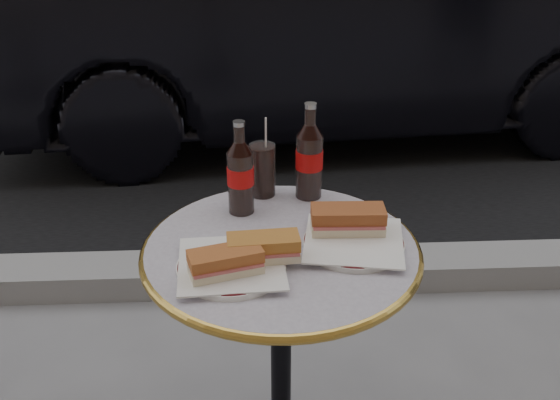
{
  "coord_description": "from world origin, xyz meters",
  "views": [
    {
      "loc": [
        -0.06,
        -1.17,
        1.46
      ],
      "look_at": [
        0.0,
        0.05,
        0.82
      ],
      "focal_mm": 40.0,
      "sensor_mm": 36.0,
      "label": 1
    }
  ],
  "objects_px": {
    "plate_right": "(353,243)",
    "cola_bottle_right": "(309,151)",
    "cola_bottle_left": "(240,168)",
    "bistro_table": "(281,371)",
    "cola_glass": "(262,170)",
    "parked_car": "(336,21)",
    "plate_left": "(232,267)"
  },
  "relations": [
    {
      "from": "plate_right",
      "to": "cola_bottle_right",
      "type": "xyz_separation_m",
      "value": [
        -0.08,
        0.25,
        0.12
      ]
    },
    {
      "from": "plate_right",
      "to": "cola_bottle_left",
      "type": "relative_size",
      "value": 0.97
    },
    {
      "from": "cola_bottle_right",
      "to": "plate_right",
      "type": "bearing_deg",
      "value": -72.58
    },
    {
      "from": "bistro_table",
      "to": "cola_glass",
      "type": "height_order",
      "value": "cola_glass"
    },
    {
      "from": "cola_bottle_right",
      "to": "cola_glass",
      "type": "height_order",
      "value": "cola_bottle_right"
    },
    {
      "from": "bistro_table",
      "to": "cola_glass",
      "type": "distance_m",
      "value": 0.5
    },
    {
      "from": "parked_car",
      "to": "plate_right",
      "type": "bearing_deg",
      "value": 168.02
    },
    {
      "from": "plate_left",
      "to": "plate_right",
      "type": "height_order",
      "value": "same"
    },
    {
      "from": "bistro_table",
      "to": "parked_car",
      "type": "bearing_deg",
      "value": 79.88
    },
    {
      "from": "plate_left",
      "to": "parked_car",
      "type": "xyz_separation_m",
      "value": [
        0.58,
        2.72,
        -0.06
      ]
    },
    {
      "from": "bistro_table",
      "to": "cola_bottle_right",
      "type": "bearing_deg",
      "value": 70.94
    },
    {
      "from": "cola_bottle_right",
      "to": "bistro_table",
      "type": "bearing_deg",
      "value": -109.06
    },
    {
      "from": "cola_bottle_left",
      "to": "cola_bottle_right",
      "type": "relative_size",
      "value": 0.94
    },
    {
      "from": "plate_right",
      "to": "cola_bottle_left",
      "type": "height_order",
      "value": "cola_bottle_left"
    },
    {
      "from": "cola_glass",
      "to": "parked_car",
      "type": "distance_m",
      "value": 2.44
    },
    {
      "from": "bistro_table",
      "to": "plate_right",
      "type": "distance_m",
      "value": 0.41
    },
    {
      "from": "bistro_table",
      "to": "parked_car",
      "type": "height_order",
      "value": "parked_car"
    },
    {
      "from": "bistro_table",
      "to": "plate_right",
      "type": "height_order",
      "value": "plate_right"
    },
    {
      "from": "plate_left",
      "to": "cola_glass",
      "type": "distance_m",
      "value": 0.35
    },
    {
      "from": "parked_car",
      "to": "cola_bottle_left",
      "type": "bearing_deg",
      "value": 161.99
    },
    {
      "from": "cola_bottle_left",
      "to": "parked_car",
      "type": "xyz_separation_m",
      "value": [
        0.56,
        2.47,
        -0.17
      ]
    },
    {
      "from": "plate_right",
      "to": "parked_car",
      "type": "xyz_separation_m",
      "value": [
        0.31,
        2.64,
        -0.05
      ]
    },
    {
      "from": "cola_bottle_right",
      "to": "cola_glass",
      "type": "relative_size",
      "value": 1.81
    },
    {
      "from": "cola_bottle_left",
      "to": "cola_glass",
      "type": "relative_size",
      "value": 1.7
    },
    {
      "from": "cola_bottle_right",
      "to": "parked_car",
      "type": "relative_size",
      "value": 0.06
    },
    {
      "from": "plate_right",
      "to": "cola_bottle_right",
      "type": "distance_m",
      "value": 0.28
    },
    {
      "from": "cola_glass",
      "to": "bistro_table",
      "type": "bearing_deg",
      "value": -82.27
    },
    {
      "from": "plate_left",
      "to": "parked_car",
      "type": "bearing_deg",
      "value": 78.01
    },
    {
      "from": "plate_left",
      "to": "cola_bottle_right",
      "type": "bearing_deg",
      "value": 59.78
    },
    {
      "from": "plate_right",
      "to": "cola_glass",
      "type": "relative_size",
      "value": 1.64
    },
    {
      "from": "plate_left",
      "to": "cola_bottle_left",
      "type": "relative_size",
      "value": 0.98
    },
    {
      "from": "plate_right",
      "to": "cola_bottle_left",
      "type": "bearing_deg",
      "value": 145.0
    }
  ]
}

